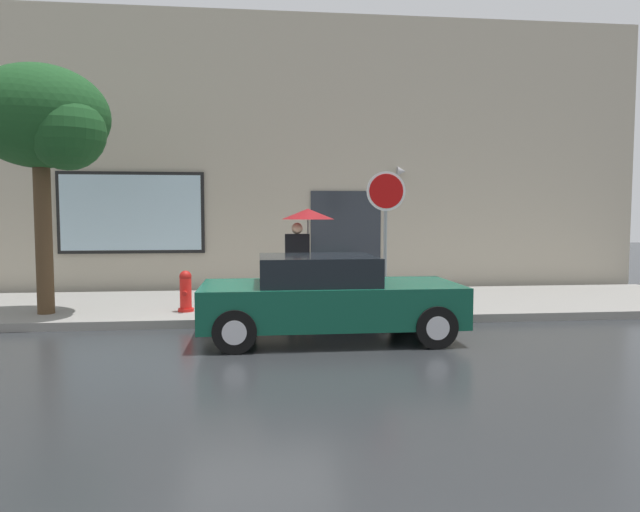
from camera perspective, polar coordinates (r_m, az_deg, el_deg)
ground_plane at (r=9.16m, az=-6.15°, el=-8.37°), size 60.00×60.00×0.00m
sidewalk at (r=12.09m, az=-6.17°, el=-4.96°), size 20.00×4.00×0.15m
building_facade at (r=14.52m, az=-6.40°, el=10.02°), size 20.00×0.67×7.00m
parked_car at (r=9.05m, az=0.74°, el=-4.22°), size 4.07×1.88×1.34m
fire_hydrant at (r=11.06m, az=-13.44°, el=-3.50°), size 0.30×0.44×0.78m
pedestrian_with_umbrella at (r=11.57m, az=-1.57°, el=2.98°), size 1.09×1.09×1.97m
street_tree at (r=11.64m, az=-26.06°, el=12.07°), size 2.50×2.12×4.57m
stop_sign at (r=10.93m, az=6.65°, el=4.41°), size 0.76×0.10×2.67m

